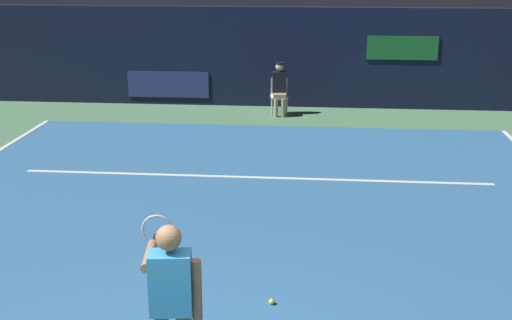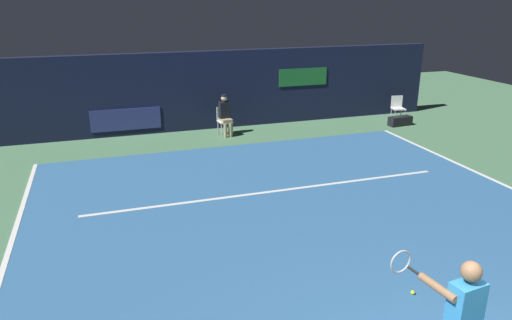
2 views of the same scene
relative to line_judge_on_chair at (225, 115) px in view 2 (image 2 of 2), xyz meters
name	(u,v)px [view 2 (image 2 of 2)]	position (x,y,z in m)	size (l,w,h in m)	color
ground_plane	(309,231)	(-0.18, -6.99, -0.69)	(32.75, 32.75, 0.00)	#4C7A56
court_surface	(309,230)	(-0.18, -6.99, -0.68)	(10.92, 11.60, 0.01)	#336699
line_sideline_right	(0,279)	(-5.59, -6.99, -0.67)	(0.10, 11.60, 0.01)	white
line_service	(273,191)	(-0.18, -4.96, -0.67)	(8.52, 0.10, 0.01)	white
back_wall	(211,90)	(-0.18, 1.08, 0.61)	(16.37, 0.33, 2.60)	#141933
line_judge_on_chair	(225,115)	(0.00, 0.00, 0.00)	(0.48, 0.56, 1.32)	white
courtside_chair_near	(398,107)	(6.45, -0.03, -0.18)	(0.51, 0.49, 0.88)	white
tennis_ball	(413,292)	(0.44, -9.42, -0.64)	(0.07, 0.07, 0.07)	#CCE033
equipment_bag	(400,121)	(6.12, -0.71, -0.53)	(0.84, 0.32, 0.32)	black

